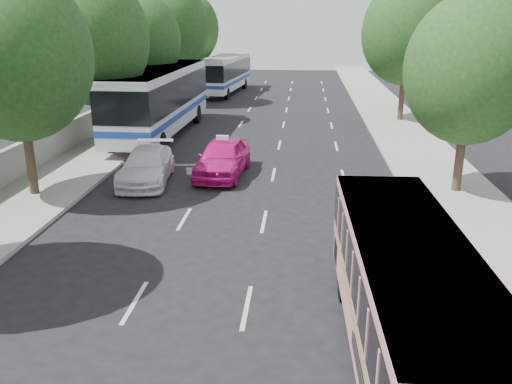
# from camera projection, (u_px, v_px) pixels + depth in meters

# --- Properties ---
(ground) EXTENTS (120.00, 120.00, 0.00)m
(ground) POSITION_uv_depth(u_px,v_px,m) (219.00, 270.00, 15.67)
(ground) COLOR black
(ground) RESTS_ON ground
(sidewalk_left) EXTENTS (4.00, 90.00, 0.15)m
(sidewalk_left) POSITION_uv_depth(u_px,v_px,m) (137.00, 127.00, 35.28)
(sidewalk_left) COLOR #9E998E
(sidewalk_left) RESTS_ON ground
(sidewalk_right) EXTENTS (4.00, 90.00, 0.12)m
(sidewalk_right) POSITION_uv_depth(u_px,v_px,m) (402.00, 132.00, 33.87)
(sidewalk_right) COLOR #9E998E
(sidewalk_right) RESTS_ON ground
(low_wall) EXTENTS (0.30, 90.00, 1.50)m
(low_wall) POSITION_uv_depth(u_px,v_px,m) (109.00, 114.00, 35.17)
(low_wall) COLOR #9E998E
(low_wall) RESTS_ON sidewalk_left
(tree_left_b) EXTENTS (5.70, 5.70, 8.88)m
(tree_left_b) POSITION_uv_depth(u_px,v_px,m) (17.00, 49.00, 20.17)
(tree_left_b) COLOR #38281E
(tree_left_b) RESTS_ON ground
(tree_left_c) EXTENTS (6.00, 6.00, 9.35)m
(tree_left_c) POSITION_uv_depth(u_px,v_px,m) (91.00, 34.00, 27.67)
(tree_left_c) COLOR #38281E
(tree_left_c) RESTS_ON ground
(tree_left_d) EXTENTS (5.52, 5.52, 8.60)m
(tree_left_d) POSITION_uv_depth(u_px,v_px,m) (139.00, 37.00, 35.38)
(tree_left_d) COLOR #38281E
(tree_left_d) RESTS_ON ground
(tree_left_e) EXTENTS (6.30, 6.30, 9.82)m
(tree_left_e) POSITION_uv_depth(u_px,v_px,m) (169.00, 23.00, 42.70)
(tree_left_e) COLOR #38281E
(tree_left_e) RESTS_ON ground
(tree_left_f) EXTENTS (5.88, 5.88, 9.16)m
(tree_left_f) POSITION_uv_depth(u_px,v_px,m) (188.00, 26.00, 50.42)
(tree_left_f) COLOR #38281E
(tree_left_f) RESTS_ON ground
(tree_right_near) EXTENTS (5.10, 5.10, 7.95)m
(tree_right_near) POSITION_uv_depth(u_px,v_px,m) (473.00, 65.00, 20.83)
(tree_right_near) COLOR #38281E
(tree_right_near) RESTS_ON ground
(tree_right_far) EXTENTS (6.00, 6.00, 9.35)m
(tree_right_far) POSITION_uv_depth(u_px,v_px,m) (409.00, 29.00, 35.67)
(tree_right_far) COLOR #38281E
(tree_right_far) RESTS_ON ground
(pink_bus) EXTENTS (2.50, 8.95, 2.84)m
(pink_bus) POSITION_uv_depth(u_px,v_px,m) (408.00, 289.00, 10.95)
(pink_bus) COLOR #D3888B
(pink_bus) RESTS_ON ground
(pink_taxi) EXTENTS (2.35, 5.08, 1.69)m
(pink_taxi) POSITION_uv_depth(u_px,v_px,m) (223.00, 158.00, 24.67)
(pink_taxi) COLOR #D41280
(pink_taxi) RESTS_ON ground
(white_pickup) EXTENTS (2.51, 5.18, 1.45)m
(white_pickup) POSITION_uv_depth(u_px,v_px,m) (147.00, 166.00, 23.78)
(white_pickup) COLOR silver
(white_pickup) RESTS_ON ground
(tour_coach_front) EXTENTS (3.22, 13.55, 4.04)m
(tour_coach_front) POSITION_uv_depth(u_px,v_px,m) (160.00, 96.00, 32.35)
(tour_coach_front) COLOR silver
(tour_coach_front) RESTS_ON ground
(tour_coach_rear) EXTENTS (3.55, 11.52, 3.39)m
(tour_coach_rear) POSITION_uv_depth(u_px,v_px,m) (225.00, 71.00, 50.37)
(tour_coach_rear) COLOR white
(tour_coach_rear) RESTS_ON ground
(taxi_roof_sign) EXTENTS (0.56, 0.22, 0.18)m
(taxi_roof_sign) POSITION_uv_depth(u_px,v_px,m) (222.00, 138.00, 24.38)
(taxi_roof_sign) COLOR silver
(taxi_roof_sign) RESTS_ON pink_taxi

